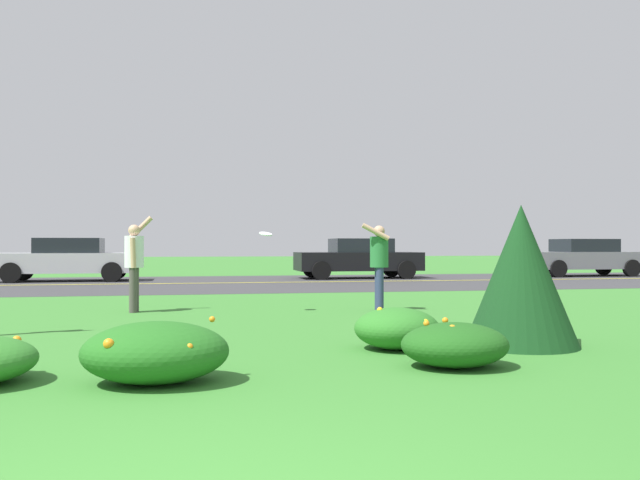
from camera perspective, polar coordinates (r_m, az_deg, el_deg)
name	(u,v)px	position (r m, az deg, el deg)	size (l,w,h in m)	color
ground_plane	(175,314)	(12.37, -12.01, -6.05)	(120.00, 120.00, 0.00)	#387A2D
highway_strip	(178,284)	(21.94, -11.75, -3.58)	(120.00, 9.90, 0.01)	#38383A
highway_center_stripe	(178,283)	(21.94, -11.75, -3.57)	(120.00, 0.16, 0.00)	yellow
daylily_clump_mid_left	(156,352)	(6.25, -13.57, -9.10)	(1.29, 1.06, 0.57)	#23661E
daylily_clump_front_left	(397,328)	(8.08, 6.43, -7.34)	(1.00, 0.99, 0.49)	#2D7526
daylily_clump_mid_right	(455,345)	(6.99, 11.19, -8.58)	(1.08, 0.94, 0.47)	#1E5619
evergreen_shrub_side	(521,275)	(8.56, 16.45, -2.84)	(1.36, 1.36, 1.70)	#143D19
person_thrower_white_shirt	(134,260)	(12.79, -15.25, -1.59)	(0.50, 0.51, 1.75)	silver
person_catcher_green_shirt	(379,260)	(12.69, 4.94, -1.65)	(0.55, 0.51, 1.62)	#287038
frisbee_white	(266,234)	(12.34, -4.56, 0.51)	(0.24, 0.23, 0.11)	white
car_gray_leftmost	(582,257)	(28.62, 21.05, -1.35)	(4.50, 2.00, 1.45)	slate
car_black_center_left	(359,258)	(24.96, 3.25, -1.51)	(4.50, 2.00, 1.45)	black
car_silver_center_right	(67,259)	(24.44, -20.36, -1.51)	(4.50, 2.00, 1.45)	#B7BABF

